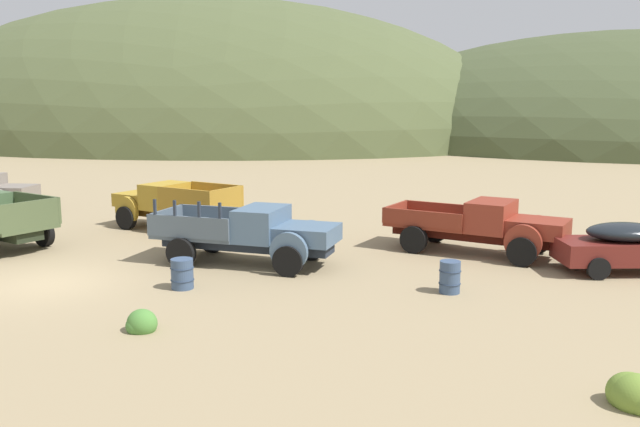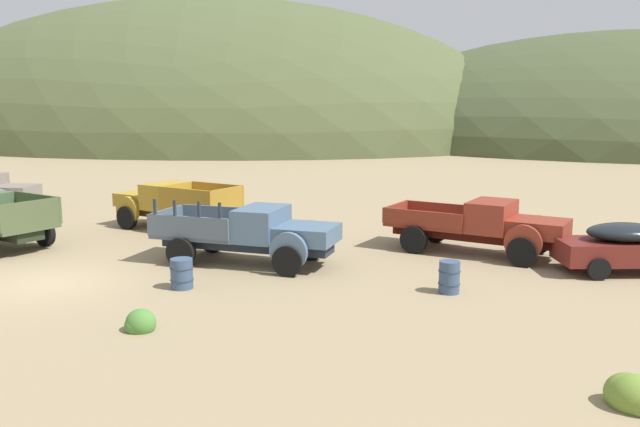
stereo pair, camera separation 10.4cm
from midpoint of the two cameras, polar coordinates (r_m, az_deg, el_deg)
The scene contains 12 objects.
ground_plane at distance 21.25m, azimuth -22.32°, elevation -5.56°, with size 300.00×300.00×0.00m, color #998460.
hill_far_left at distance 91.40m, azimuth -10.29°, elevation 6.30°, with size 84.12×62.02×35.61m, color #4C5633.
hill_distant at distance 91.02m, azimuth 23.98°, elevation 5.60°, with size 72.51×61.20×26.45m, color #424C2D.
truck_mustard at distance 28.34m, azimuth -12.90°, elevation 0.76°, with size 5.89×3.25×1.91m.
truck_chalk_blue at distance 21.78m, azimuth -5.37°, elevation -1.78°, with size 6.01×2.50×2.16m.
truck_rust_red at distance 23.76m, azimuth 14.02°, elevation -1.08°, with size 6.40×3.38×1.89m.
car_oxblood at distance 22.97m, azimuth 25.24°, elevation -2.56°, with size 5.07×3.13×1.57m.
oil_drum_spare at distance 19.02m, azimuth 10.83°, elevation -5.32°, with size 0.62×0.62×0.91m.
oil_drum_foreground at distance 19.51m, azimuth -11.80°, elevation -5.04°, with size 0.67×0.67×0.87m.
bush_near_barrel at distance 13.36m, azimuth 25.10°, elevation -13.89°, with size 1.00×0.90×0.78m.
bush_front_left at distance 25.95m, azimuth 24.36°, elevation -2.26°, with size 1.27×1.41×1.24m.
bush_back_edge at distance 16.35m, azimuth -15.16°, elevation -9.10°, with size 0.73×0.66×0.67m.
Camera 1 is at (13.40, -15.56, 5.37)m, focal length 37.61 mm.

